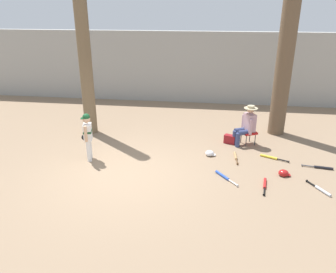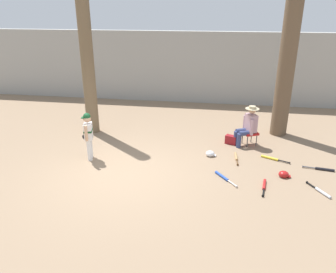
{
  "view_description": "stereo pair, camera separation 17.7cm",
  "coord_description": "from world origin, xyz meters",
  "px_view_note": "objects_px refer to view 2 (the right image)",
  "views": [
    {
      "loc": [
        2.08,
        -7.02,
        3.9
      ],
      "look_at": [
        0.98,
        0.78,
        0.75
      ],
      "focal_mm": 35.28,
      "sensor_mm": 36.0,
      "label": 1
    },
    {
      "loc": [
        2.26,
        -6.99,
        3.9
      ],
      "look_at": [
        0.98,
        0.78,
        0.75
      ],
      "focal_mm": 35.28,
      "sensor_mm": 36.0,
      "label": 2
    }
  ],
  "objects_px": {
    "bat_wood_tan": "(236,157)",
    "batting_helmet_white": "(210,154)",
    "bat_yellow_trainer": "(272,158)",
    "tree_near_player": "(87,59)",
    "young_ballplayer": "(88,133)",
    "bat_red_barrel": "(264,186)",
    "bat_black_composite": "(322,169)",
    "batting_helmet_red": "(284,174)",
    "folding_stool": "(250,133)",
    "bat_aluminum_silver": "(321,192)",
    "bat_blue_youth": "(223,177)",
    "tree_behind_spectator": "(286,71)",
    "seated_spectator": "(248,125)",
    "handbag_beside_stool": "(231,140)"
  },
  "relations": [
    {
      "from": "bat_yellow_trainer",
      "to": "batting_helmet_red",
      "type": "bearing_deg",
      "value": -80.82
    },
    {
      "from": "tree_near_player",
      "to": "bat_black_composite",
      "type": "height_order",
      "value": "tree_near_player"
    },
    {
      "from": "bat_blue_youth",
      "to": "folding_stool",
      "type": "bearing_deg",
      "value": 71.55
    },
    {
      "from": "bat_aluminum_silver",
      "to": "bat_black_composite",
      "type": "bearing_deg",
      "value": 74.7
    },
    {
      "from": "bat_blue_youth",
      "to": "batting_helmet_white",
      "type": "relative_size",
      "value": 2.4
    },
    {
      "from": "tree_near_player",
      "to": "handbag_beside_stool",
      "type": "height_order",
      "value": "tree_near_player"
    },
    {
      "from": "bat_yellow_trainer",
      "to": "batting_helmet_red",
      "type": "xyz_separation_m",
      "value": [
        0.16,
        -0.97,
        0.04
      ]
    },
    {
      "from": "bat_black_composite",
      "to": "batting_helmet_red",
      "type": "distance_m",
      "value": 1.15
    },
    {
      "from": "bat_wood_tan",
      "to": "bat_black_composite",
      "type": "height_order",
      "value": "same"
    },
    {
      "from": "bat_red_barrel",
      "to": "batting_helmet_white",
      "type": "relative_size",
      "value": 2.63
    },
    {
      "from": "tree_behind_spectator",
      "to": "seated_spectator",
      "type": "height_order",
      "value": "tree_behind_spectator"
    },
    {
      "from": "young_ballplayer",
      "to": "bat_blue_youth",
      "type": "height_order",
      "value": "young_ballplayer"
    },
    {
      "from": "folding_stool",
      "to": "bat_aluminum_silver",
      "type": "bearing_deg",
      "value": -60.85
    },
    {
      "from": "folding_stool",
      "to": "bat_aluminum_silver",
      "type": "relative_size",
      "value": 0.81
    },
    {
      "from": "tree_near_player",
      "to": "bat_wood_tan",
      "type": "height_order",
      "value": "tree_near_player"
    },
    {
      "from": "bat_aluminum_silver",
      "to": "bat_blue_youth",
      "type": "xyz_separation_m",
      "value": [
        -2.16,
        0.32,
        0.0
      ]
    },
    {
      "from": "bat_wood_tan",
      "to": "batting_helmet_white",
      "type": "relative_size",
      "value": 2.56
    },
    {
      "from": "batting_helmet_white",
      "to": "batting_helmet_red",
      "type": "relative_size",
      "value": 0.99
    },
    {
      "from": "tree_behind_spectator",
      "to": "batting_helmet_white",
      "type": "xyz_separation_m",
      "value": [
        -2.1,
        -2.07,
        -1.96
      ]
    },
    {
      "from": "bat_aluminum_silver",
      "to": "bat_black_composite",
      "type": "xyz_separation_m",
      "value": [
        0.31,
        1.15,
        0.0
      ]
    },
    {
      "from": "tree_near_player",
      "to": "batting_helmet_white",
      "type": "xyz_separation_m",
      "value": [
        3.91,
        -1.33,
        -2.3
      ]
    },
    {
      "from": "handbag_beside_stool",
      "to": "bat_yellow_trainer",
      "type": "relative_size",
      "value": 0.47
    },
    {
      "from": "batting_helmet_white",
      "to": "bat_blue_youth",
      "type": "bearing_deg",
      "value": -73.01
    },
    {
      "from": "handbag_beside_stool",
      "to": "tree_near_player",
      "type": "bearing_deg",
      "value": 175.59
    },
    {
      "from": "bat_aluminum_silver",
      "to": "bat_red_barrel",
      "type": "height_order",
      "value": "same"
    },
    {
      "from": "tree_near_player",
      "to": "folding_stool",
      "type": "xyz_separation_m",
      "value": [
        5.02,
        -0.33,
        -2.01
      ]
    },
    {
      "from": "bat_yellow_trainer",
      "to": "seated_spectator",
      "type": "bearing_deg",
      "value": 125.23
    },
    {
      "from": "tree_behind_spectator",
      "to": "bat_aluminum_silver",
      "type": "xyz_separation_m",
      "value": [
        0.43,
        -3.62,
        -2.0
      ]
    },
    {
      "from": "tree_near_player",
      "to": "bat_blue_youth",
      "type": "relative_size",
      "value": 7.94
    },
    {
      "from": "tree_near_player",
      "to": "bat_red_barrel",
      "type": "relative_size",
      "value": 7.25
    },
    {
      "from": "tree_behind_spectator",
      "to": "bat_red_barrel",
      "type": "distance_m",
      "value": 4.16
    },
    {
      "from": "handbag_beside_stool",
      "to": "bat_yellow_trainer",
      "type": "bearing_deg",
      "value": -40.77
    },
    {
      "from": "handbag_beside_stool",
      "to": "bat_red_barrel",
      "type": "bearing_deg",
      "value": -73.72
    },
    {
      "from": "bat_aluminum_silver",
      "to": "bat_wood_tan",
      "type": "xyz_separation_m",
      "value": [
        -1.82,
        1.5,
        0.0
      ]
    },
    {
      "from": "bat_red_barrel",
      "to": "batting_helmet_white",
      "type": "distance_m",
      "value": 1.98
    },
    {
      "from": "bat_red_barrel",
      "to": "bat_black_composite",
      "type": "relative_size",
      "value": 1.0
    },
    {
      "from": "bat_yellow_trainer",
      "to": "bat_wood_tan",
      "type": "distance_m",
      "value": 0.96
    },
    {
      "from": "handbag_beside_stool",
      "to": "bat_yellow_trainer",
      "type": "xyz_separation_m",
      "value": [
        1.08,
        -0.93,
        -0.1
      ]
    },
    {
      "from": "handbag_beside_stool",
      "to": "seated_spectator",
      "type": "bearing_deg",
      "value": -3.48
    },
    {
      "from": "bat_blue_youth",
      "to": "bat_black_composite",
      "type": "distance_m",
      "value": 2.61
    },
    {
      "from": "bat_aluminum_silver",
      "to": "batting_helmet_red",
      "type": "bearing_deg",
      "value": 138.6
    },
    {
      "from": "bat_yellow_trainer",
      "to": "bat_wood_tan",
      "type": "height_order",
      "value": "same"
    },
    {
      "from": "tree_near_player",
      "to": "batting_helmet_white",
      "type": "relative_size",
      "value": 19.04
    },
    {
      "from": "bat_red_barrel",
      "to": "bat_wood_tan",
      "type": "distance_m",
      "value": 1.56
    },
    {
      "from": "bat_black_composite",
      "to": "batting_helmet_white",
      "type": "relative_size",
      "value": 2.64
    },
    {
      "from": "batting_helmet_red",
      "to": "seated_spectator",
      "type": "bearing_deg",
      "value": 113.04
    },
    {
      "from": "tree_near_player",
      "to": "bat_red_barrel",
      "type": "bearing_deg",
      "value": -28.35
    },
    {
      "from": "young_ballplayer",
      "to": "batting_helmet_white",
      "type": "height_order",
      "value": "young_ballplayer"
    },
    {
      "from": "folding_stool",
      "to": "bat_blue_youth",
      "type": "distance_m",
      "value": 2.36
    },
    {
      "from": "bat_red_barrel",
      "to": "batting_helmet_red",
      "type": "relative_size",
      "value": 2.6
    }
  ]
}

